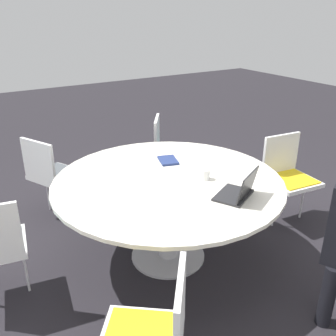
# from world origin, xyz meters

# --- Properties ---
(ground_plane) EXTENTS (16.00, 16.00, 0.00)m
(ground_plane) POSITION_xyz_m (0.00, 0.00, 0.00)
(ground_plane) COLOR black
(conference_table) EXTENTS (1.84, 1.84, 0.74)m
(conference_table) POSITION_xyz_m (0.00, 0.00, 0.63)
(conference_table) COLOR #B7B7BC
(conference_table) RESTS_ON ground_plane
(chair_1) EXTENTS (0.48, 0.46, 0.87)m
(chair_1) POSITION_xyz_m (-1.33, 0.08, 0.52)
(chair_1) COLOR silver
(chair_1) RESTS_ON ground_plane
(chair_2) EXTENTS (0.60, 0.60, 0.87)m
(chair_2) POSITION_xyz_m (-0.70, -1.14, 0.52)
(chair_2) COLOR silver
(chair_2) RESTS_ON ground_plane
(chair_3) EXTENTS (0.57, 0.58, 0.87)m
(chair_3) POSITION_xyz_m (0.63, -1.17, 0.52)
(chair_3) COLOR silver
(chair_3) RESTS_ON ground_plane
(chair_5) EXTENTS (0.60, 0.60, 0.87)m
(chair_5) POSITION_xyz_m (0.76, 1.10, 0.52)
(chair_5) COLOR silver
(chair_5) RESTS_ON ground_plane
(laptop) EXTENTS (0.38, 0.35, 0.21)m
(laptop) POSITION_xyz_m (-0.27, 0.53, 0.79)
(laptop) COLOR #232326
(laptop) RESTS_ON conference_table
(spiral_notebook) EXTENTS (0.20, 0.24, 0.02)m
(spiral_notebook) POSITION_xyz_m (-0.20, -0.32, 0.75)
(spiral_notebook) COLOR navy
(spiral_notebook) RESTS_ON conference_table
(coffee_cup) EXTENTS (0.08, 0.08, 0.08)m
(coffee_cup) POSITION_xyz_m (-0.26, 0.15, 0.78)
(coffee_cup) COLOR white
(coffee_cup) RESTS_ON conference_table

